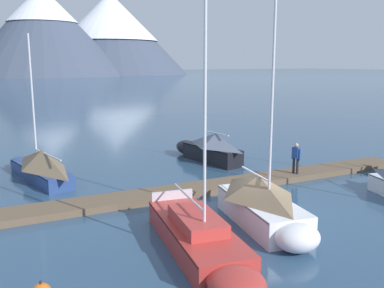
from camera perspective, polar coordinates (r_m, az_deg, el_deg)
name	(u,v)px	position (r m, az deg, el deg)	size (l,w,h in m)	color
ground_plane	(262,214)	(18.14, 9.41, -9.37)	(700.00, 700.00, 0.00)	#2D4C6B
mountain_shoulder_ridge	(43,30)	(226.92, -19.46, 14.36)	(80.84, 80.84, 42.88)	#424C60
mountain_east_summit	(110,31)	(250.76, -10.96, 14.81)	(86.70, 86.70, 44.97)	#424C60
dock	(211,187)	(21.20, 2.65, -5.83)	(24.79, 2.99, 0.30)	brown
sailboat_second_berth	(39,165)	(24.21, -19.92, -2.69)	(2.58, 7.22, 7.75)	navy
sailboat_mid_dock_port	(202,240)	(14.19, 1.30, -12.82)	(3.00, 7.38, 9.15)	#B2332D
sailboat_mid_dock_starboard	(264,204)	(16.66, 9.72, -7.97)	(2.90, 5.84, 9.11)	white
sailboat_far_berth	(209,148)	(27.12, 2.26, -0.48)	(2.10, 6.11, 9.28)	black
person_on_dock	(296,156)	(23.56, 13.88, -1.63)	(0.27, 0.59, 1.69)	#232328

